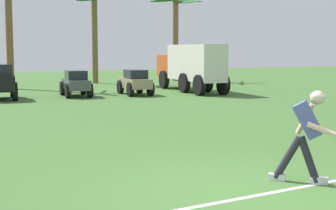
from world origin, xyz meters
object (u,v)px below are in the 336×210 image
box_truck (191,65)px  palm_tree_right_of_centre (95,29)px  parked_car_slot_d (135,82)px  palm_tree_far_right (176,30)px  frisbee_thrower (307,131)px  parked_car_slot_c (76,83)px  parked_car_slot_b (1,81)px  palm_tree_left_of_centre (9,11)px

box_truck → palm_tree_right_of_centre: size_ratio=1.14×
parked_car_slot_d → palm_tree_far_right: size_ratio=0.42×
palm_tree_far_right → frisbee_thrower: bearing=-111.7°
box_truck → frisbee_thrower: bearing=-112.0°
parked_car_slot_c → box_truck: bearing=2.5°
parked_car_slot_b → palm_tree_left_of_centre: 6.41m
palm_tree_left_of_centre → palm_tree_right_of_centre: bearing=23.6°
parked_car_slot_c → palm_tree_left_of_centre: 6.68m
parked_car_slot_b → palm_tree_left_of_centre: bearing=77.6°
parked_car_slot_d → palm_tree_left_of_centre: (-4.39, 5.85, 3.31)m
frisbee_thrower → parked_car_slot_c: size_ratio=0.61×
parked_car_slot_b → palm_tree_far_right: (11.64, 7.88, 2.46)m
parked_car_slot_b → parked_car_slot_c: (3.04, -0.04, -0.18)m
parked_car_slot_b → palm_tree_right_of_centre: palm_tree_right_of_centre is taller
parked_car_slot_c → parked_car_slot_d: size_ratio=1.01×
box_truck → palm_tree_far_right: size_ratio=1.11×
parked_car_slot_c → palm_tree_far_right: size_ratio=0.42×
parked_car_slot_b → parked_car_slot_d: (5.59, -0.39, -0.18)m
parked_car_slot_b → parked_car_slot_d: parked_car_slot_b is taller
frisbee_thrower → palm_tree_left_of_centre: palm_tree_left_of_centre is taller
parked_car_slot_b → box_truck: box_truck is taller
palm_tree_left_of_centre → palm_tree_right_of_centre: (5.11, 2.23, -0.73)m
palm_tree_far_right → box_truck: bearing=-111.3°
box_truck → parked_car_slot_c: bearing=-177.5°
parked_car_slot_b → palm_tree_right_of_centre: (6.30, 7.69, 2.40)m
box_truck → palm_tree_left_of_centre: bearing=144.9°
palm_tree_left_of_centre → palm_tree_right_of_centre: 5.62m
frisbee_thrower → parked_car_slot_b: 15.52m
parked_car_slot_b → palm_tree_far_right: bearing=34.1°
frisbee_thrower → box_truck: box_truck is taller
parked_car_slot_b → parked_car_slot_d: 5.61m
parked_car_slot_b → palm_tree_far_right: size_ratio=0.45×
frisbee_thrower → palm_tree_right_of_centre: bearing=80.3°
parked_car_slot_d → palm_tree_right_of_centre: palm_tree_right_of_centre is taller
palm_tree_far_right → parked_car_slot_d: bearing=-126.2°
frisbee_thrower → palm_tree_far_right: palm_tree_far_right is taller
parked_car_slot_b → box_truck: bearing=1.4°
palm_tree_right_of_centre → box_truck: bearing=-72.6°
parked_car_slot_c → palm_tree_right_of_centre: (3.26, 7.73, 2.58)m
palm_tree_right_of_centre → frisbee_thrower: bearing=-99.7°
frisbee_thrower → palm_tree_left_of_centre: bearing=93.3°
palm_tree_left_of_centre → frisbee_thrower: bearing=-86.7°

